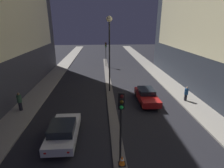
{
  "coord_description": "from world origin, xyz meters",
  "views": [
    {
      "loc": [
        -1.01,
        -4.07,
        7.88
      ],
      "look_at": [
        0.38,
        17.18,
        0.5
      ],
      "focal_mm": 28.0,
      "sensor_mm": 36.0,
      "label": 1
    }
  ],
  "objects_px": {
    "traffic_light_mid": "(106,49)",
    "pedestrian_on_left_sidewalk": "(20,101)",
    "traffic_cone_far": "(122,160)",
    "street_lamp": "(109,37)",
    "traffic_light_near": "(121,114)",
    "car_left_lane": "(63,131)",
    "pedestrian_on_right_sidewalk": "(186,93)",
    "car_right_lane": "(147,96)"
  },
  "relations": [
    {
      "from": "street_lamp",
      "to": "pedestrian_on_left_sidewalk",
      "type": "relative_size",
      "value": 4.87
    },
    {
      "from": "traffic_light_mid",
      "to": "pedestrian_on_left_sidewalk",
      "type": "height_order",
      "value": "traffic_light_mid"
    },
    {
      "from": "traffic_light_near",
      "to": "pedestrian_on_right_sidewalk",
      "type": "height_order",
      "value": "traffic_light_near"
    },
    {
      "from": "traffic_light_mid",
      "to": "car_right_lane",
      "type": "relative_size",
      "value": 1.01
    },
    {
      "from": "traffic_cone_far",
      "to": "pedestrian_on_right_sidewalk",
      "type": "relative_size",
      "value": 0.4
    },
    {
      "from": "traffic_light_mid",
      "to": "pedestrian_on_right_sidewalk",
      "type": "height_order",
      "value": "traffic_light_mid"
    },
    {
      "from": "car_left_lane",
      "to": "pedestrian_on_right_sidewalk",
      "type": "relative_size",
      "value": 2.84
    },
    {
      "from": "street_lamp",
      "to": "car_left_lane",
      "type": "height_order",
      "value": "street_lamp"
    },
    {
      "from": "traffic_light_near",
      "to": "traffic_cone_far",
      "type": "distance_m",
      "value": 2.99
    },
    {
      "from": "traffic_light_mid",
      "to": "street_lamp",
      "type": "relative_size",
      "value": 0.52
    },
    {
      "from": "street_lamp",
      "to": "car_left_lane",
      "type": "bearing_deg",
      "value": -112.23
    },
    {
      "from": "car_left_lane",
      "to": "car_right_lane",
      "type": "bearing_deg",
      "value": 38.56
    },
    {
      "from": "pedestrian_on_left_sidewalk",
      "to": "pedestrian_on_right_sidewalk",
      "type": "height_order",
      "value": "pedestrian_on_left_sidewalk"
    },
    {
      "from": "pedestrian_on_left_sidewalk",
      "to": "car_left_lane",
      "type": "bearing_deg",
      "value": -43.51
    },
    {
      "from": "traffic_light_near",
      "to": "street_lamp",
      "type": "relative_size",
      "value": 0.52
    },
    {
      "from": "traffic_light_near",
      "to": "traffic_light_mid",
      "type": "distance_m",
      "value": 25.02
    },
    {
      "from": "pedestrian_on_left_sidewalk",
      "to": "pedestrian_on_right_sidewalk",
      "type": "bearing_deg",
      "value": 3.86
    },
    {
      "from": "car_left_lane",
      "to": "pedestrian_on_right_sidewalk",
      "type": "distance_m",
      "value": 12.98
    },
    {
      "from": "traffic_light_mid",
      "to": "traffic_cone_far",
      "type": "distance_m",
      "value": 25.28
    },
    {
      "from": "traffic_light_near",
      "to": "car_right_lane",
      "type": "height_order",
      "value": "traffic_light_near"
    },
    {
      "from": "street_lamp",
      "to": "pedestrian_on_left_sidewalk",
      "type": "xyz_separation_m",
      "value": [
        -8.63,
        -4.5,
        -5.44
      ]
    },
    {
      "from": "traffic_light_mid",
      "to": "car_right_lane",
      "type": "bearing_deg",
      "value": -77.21
    },
    {
      "from": "car_left_lane",
      "to": "pedestrian_on_right_sidewalk",
      "type": "bearing_deg",
      "value": 26.34
    },
    {
      "from": "car_right_lane",
      "to": "pedestrian_on_left_sidewalk",
      "type": "distance_m",
      "value": 12.45
    },
    {
      "from": "street_lamp",
      "to": "traffic_cone_far",
      "type": "xyz_separation_m",
      "value": [
        0.1,
        -11.82,
        -6.08
      ]
    },
    {
      "from": "traffic_light_near",
      "to": "street_lamp",
      "type": "xyz_separation_m",
      "value": [
        0.0,
        11.74,
        3.09
      ]
    },
    {
      "from": "car_right_lane",
      "to": "pedestrian_on_left_sidewalk",
      "type": "relative_size",
      "value": 2.52
    },
    {
      "from": "traffic_light_near",
      "to": "traffic_light_mid",
      "type": "bearing_deg",
      "value": 90.0
    },
    {
      "from": "street_lamp",
      "to": "traffic_cone_far",
      "type": "bearing_deg",
      "value": -89.5
    },
    {
      "from": "street_lamp",
      "to": "car_right_lane",
      "type": "bearing_deg",
      "value": -40.45
    },
    {
      "from": "traffic_light_near",
      "to": "traffic_light_mid",
      "type": "height_order",
      "value": "same"
    },
    {
      "from": "traffic_cone_far",
      "to": "pedestrian_on_right_sidewalk",
      "type": "xyz_separation_m",
      "value": [
        7.79,
        8.43,
        0.52
      ]
    },
    {
      "from": "traffic_light_mid",
      "to": "pedestrian_on_left_sidewalk",
      "type": "xyz_separation_m",
      "value": [
        -8.63,
        -17.78,
        -2.35
      ]
    },
    {
      "from": "car_right_lane",
      "to": "traffic_light_near",
      "type": "bearing_deg",
      "value": -113.62
    },
    {
      "from": "traffic_light_near",
      "to": "pedestrian_on_right_sidewalk",
      "type": "relative_size",
      "value": 2.93
    },
    {
      "from": "traffic_light_near",
      "to": "car_right_lane",
      "type": "relative_size",
      "value": 1.01
    },
    {
      "from": "traffic_light_mid",
      "to": "street_lamp",
      "type": "xyz_separation_m",
      "value": [
        0.0,
        -13.28,
        3.09
      ]
    },
    {
      "from": "traffic_light_near",
      "to": "street_lamp",
      "type": "height_order",
      "value": "street_lamp"
    },
    {
      "from": "traffic_cone_far",
      "to": "traffic_light_near",
      "type": "bearing_deg",
      "value": 142.59
    },
    {
      "from": "traffic_light_mid",
      "to": "pedestrian_on_left_sidewalk",
      "type": "bearing_deg",
      "value": -115.89
    },
    {
      "from": "traffic_cone_far",
      "to": "pedestrian_on_left_sidewalk",
      "type": "height_order",
      "value": "pedestrian_on_left_sidewalk"
    },
    {
      "from": "traffic_light_near",
      "to": "traffic_light_mid",
      "type": "xyz_separation_m",
      "value": [
        0.0,
        25.02,
        0.0
      ]
    }
  ]
}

